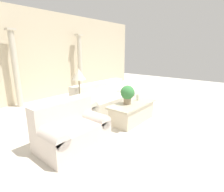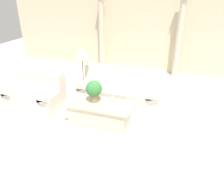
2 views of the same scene
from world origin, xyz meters
The scene contains 10 objects.
ground_plane centered at (0.00, 0.00, 0.00)m, with size 16.00×16.00×0.00m, color silver.
wall_back centered at (0.00, 3.31, 1.60)m, with size 10.00×0.06×3.20m.
sofa_long centered at (0.12, 0.54, 0.34)m, with size 2.00×0.85×0.87m.
loveseat centered at (-1.78, -0.31, 0.35)m, with size 1.27×0.85×0.87m.
coffee_table centered at (-0.01, -0.55, 0.25)m, with size 1.41×0.66×0.49m.
potted_plant centered at (-0.15, -0.49, 0.77)m, with size 0.35×0.35×0.47m.
pillar_candle centered at (0.29, -0.53, 0.58)m, with size 0.08×0.08×0.18m.
floor_lamp centered at (-0.87, 0.48, 1.13)m, with size 0.34×0.34×1.37m.
column_left centered at (-1.32, 2.98, 1.25)m, with size 0.25×0.25×2.44m.
column_right centered at (1.30, 2.98, 1.25)m, with size 0.25×0.25×2.44m.
Camera 1 is at (-3.65, -2.87, 1.81)m, focal length 28.00 mm.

